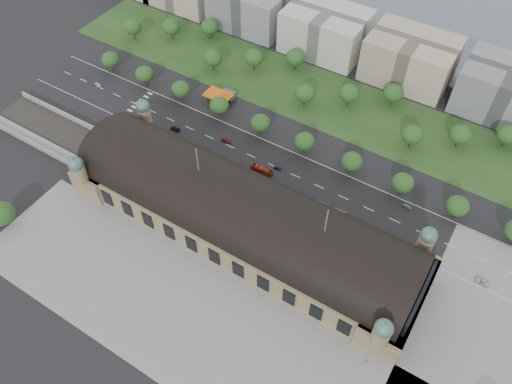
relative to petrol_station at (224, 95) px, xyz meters
The scene contains 52 objects.
ground 84.71m from the petrol_station, 50.45° to the right, with size 900.00×900.00×0.00m, color black.
station 84.98m from the petrol_station, 50.45° to the right, with size 150.00×48.40×44.30m.
track_cutting 87.79m from the petrol_station, 129.73° to the right, with size 70.00×24.00×3.10m.
plaza_south 126.63m from the petrol_station, 59.68° to the right, with size 190.00×48.00×0.12m, color gray.
plaza_east 169.97m from the petrol_station, 22.59° to the right, with size 56.00×100.00×0.12m, color gray.
road_slab 43.62m from the petrol_station, 38.82° to the right, with size 260.00×26.00×0.10m, color black.
grass_belt 47.86m from the petrol_station, 35.47° to the left, with size 300.00×45.00×0.10m, color #20451B.
petrol_station is the anchor object (origin of this frame).
office_2 73.13m from the petrol_station, 111.07° to the left, with size 45.00×32.00×24.00m, color gray.
office_3 72.38m from the petrol_station, 70.56° to the left, with size 45.00×32.00×24.00m, color beige.
office_4 100.64m from the petrol_station, 42.50° to the left, with size 45.00×32.00×24.00m, color #BBAA93.
office_5 141.49m from the petrol_station, 28.66° to the left, with size 45.00×32.00×24.00m, color gray.
tree_row_0 67.38m from the petrol_station, 169.47° to the right, with size 9.60×9.60×11.52m.
tree_row_1 44.08m from the petrol_station, 163.73° to the right, with size 9.60×9.60×11.52m.
tree_row_2 22.32m from the petrol_station, 145.83° to the right, with size 9.60×9.60×11.52m.
tree_row_3 14.35m from the petrol_station, 64.33° to the right, with size 9.60×9.60×11.52m.
tree_row_4 32.64m from the petrol_station, 22.33° to the right, with size 9.60×9.60×11.52m.
tree_row_5 55.47m from the petrol_station, 12.84° to the right, with size 9.60×9.60×11.52m.
tree_row_6 78.99m from the petrol_station, ahead, with size 9.60×9.60×11.52m.
tree_row_7 102.74m from the petrol_station, ahead, with size 9.60×9.60×11.52m.
tree_row_8 126.58m from the petrol_station, ahead, with size 9.60×9.60×11.52m.
tree_belt_0 78.30m from the petrol_station, 166.89° to the left, with size 10.40×10.40×12.48m.
tree_belt_1 64.57m from the petrol_station, 152.50° to the left, with size 10.40×10.40×12.48m.
tree_belt_2 56.72m from the petrol_station, 132.40° to the left, with size 10.40×10.40×12.48m.
tree_belt_3 26.54m from the petrol_station, 137.15° to the left, with size 10.40×10.40×12.48m.
tree_belt_4 30.15m from the petrol_station, 90.18° to the left, with size 10.40×10.40×12.48m.
tree_belt_5 46.08m from the petrol_station, 65.62° to the left, with size 10.40×10.40×12.48m.
tree_belt_6 42.15m from the petrol_station, 25.05° to the left, with size 10.40×10.40×12.48m.
tree_belt_7 64.40m from the petrol_station, 27.57° to the left, with size 10.40×10.40×12.48m.
tree_belt_8 86.76m from the petrol_station, 28.79° to the left, with size 10.40×10.40×12.48m.
tree_belt_9 96.68m from the petrol_station, 10.57° to the left, with size 10.40×10.40×12.48m.
tree_belt_10 117.83m from the petrol_station, 14.62° to the left, with size 10.40×10.40×12.48m.
tree_belt_11 139.39m from the petrol_station, 17.43° to the left, with size 10.40×10.40×12.48m.
tree_plaza_sw 119.51m from the petrol_station, 105.09° to the right, with size 11.00×11.00×12.73m.
traffic_car_0 69.50m from the petrol_station, 157.68° to the right, with size 1.85×4.60×1.57m, color silver.
traffic_car_1 42.33m from the petrol_station, 139.11° to the right, with size 1.34×3.85×1.27m, color gray.
traffic_car_2 32.98m from the petrol_station, 103.08° to the right, with size 2.39×5.18×1.44m, color black.
traffic_car_3 31.92m from the petrol_station, 53.79° to the right, with size 1.98×4.86×1.41m, color maroon.
traffic_car_4 56.17m from the petrol_station, 29.85° to the right, with size 1.56×3.87×1.32m, color #1A1E4A.
traffic_car_5 109.18m from the petrol_station, ahead, with size 1.44×4.12×1.36m, color #55565C.
traffic_car_6 150.05m from the petrol_station, 14.48° to the right, with size 2.59×5.61×1.56m, color silver.
parked_car_0 48.05m from the petrol_station, 122.93° to the right, with size 1.47×4.22×1.39m, color black.
parked_car_1 45.09m from the petrol_station, 100.49° to the right, with size 2.71×5.87×1.63m, color maroon.
parked_car_2 42.34m from the petrol_station, 105.30° to the right, with size 2.07×5.09×1.48m, color navy.
parked_car_3 45.50m from the petrol_station, 103.02° to the right, with size 1.86×4.63×1.58m, color slate.
parked_car_4 50.17m from the petrol_station, 53.50° to the right, with size 1.53×4.39×1.45m, color white.
parked_car_5 45.26m from the petrol_station, 78.37° to the right, with size 2.72×5.89×1.64m, color gray.
parked_car_6 54.01m from the petrol_station, 48.29° to the right, with size 2.05×5.05×1.46m, color black.
bus_west 54.78m from the petrol_station, 37.44° to the right, with size 2.45×10.48×2.92m, color #B43F1C.
bus_mid 83.10m from the petrol_station, 27.44° to the right, with size 2.85×12.20×3.40m, color silver.
bus_east 90.75m from the petrol_station, 24.96° to the right, with size 2.93×12.53×3.49m, color beige.
pedestrian_0 150.47m from the petrol_station, 36.85° to the right, with size 0.95×0.54×1.93m, color gray.
Camera 1 is at (68.22, -99.54, 170.01)m, focal length 35.00 mm.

